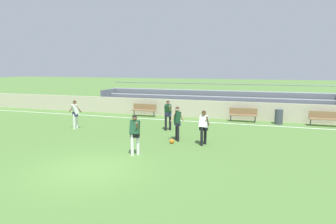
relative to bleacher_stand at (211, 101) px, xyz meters
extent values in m
plane|color=#517A38|center=(-1.77, -14.17, -0.94)|extent=(160.00, 160.00, 0.00)
cube|color=white|center=(-1.77, -3.85, -0.94)|extent=(44.00, 0.12, 0.01)
cube|color=beige|center=(-1.77, -2.22, -0.32)|extent=(48.00, 0.16, 1.24)
cube|color=#9EA3AD|center=(0.00, -1.06, -0.52)|extent=(17.98, 0.36, 0.08)
cube|color=slate|center=(0.00, -1.26, -0.73)|extent=(17.98, 0.04, 0.42)
cube|color=#9EA3AD|center=(0.00, -0.33, -0.10)|extent=(17.98, 0.36, 0.08)
cube|color=slate|center=(0.00, -0.53, -0.31)|extent=(17.98, 0.04, 0.42)
cube|color=#9EA3AD|center=(0.00, 0.39, 0.31)|extent=(17.98, 0.36, 0.08)
cube|color=slate|center=(0.00, 0.19, 0.11)|extent=(17.98, 0.04, 0.42)
cube|color=#9EA3AD|center=(0.00, 1.12, 0.73)|extent=(17.98, 0.36, 0.08)
cube|color=slate|center=(0.00, 0.92, 0.52)|extent=(17.98, 0.04, 0.42)
cube|color=slate|center=(-8.89, 0.03, -0.10)|extent=(0.20, 2.54, 1.67)
cylinder|color=slate|center=(0.00, 1.37, 1.28)|extent=(17.98, 0.06, 0.06)
cube|color=olive|center=(-4.37, -2.98, -0.49)|extent=(1.80, 0.40, 0.06)
cube|color=olive|center=(-4.37, -2.80, -0.24)|extent=(1.80, 0.05, 0.40)
cylinder|color=#47474C|center=(-5.15, -2.98, -0.72)|extent=(0.07, 0.07, 0.45)
cylinder|color=#47474C|center=(-3.59, -2.98, -0.72)|extent=(0.07, 0.07, 0.45)
cube|color=olive|center=(2.68, -2.98, -0.49)|extent=(1.80, 0.40, 0.06)
cube|color=olive|center=(2.68, -2.80, -0.24)|extent=(1.80, 0.05, 0.40)
cylinder|color=#47474C|center=(1.90, -2.98, -0.72)|extent=(0.07, 0.07, 0.45)
cylinder|color=#47474C|center=(3.46, -2.98, -0.72)|extent=(0.07, 0.07, 0.45)
cube|color=olive|center=(7.52, -2.98, -0.49)|extent=(1.80, 0.40, 0.06)
cube|color=olive|center=(7.52, -2.80, -0.24)|extent=(1.80, 0.05, 0.40)
cylinder|color=#47474C|center=(6.74, -2.98, -0.72)|extent=(0.07, 0.07, 0.45)
cylinder|color=#3D424C|center=(4.89, -3.05, -0.47)|extent=(0.50, 0.50, 0.94)
cylinder|color=black|center=(1.36, -9.75, -0.52)|extent=(0.13, 0.13, 0.83)
cylinder|color=black|center=(1.46, -9.44, -0.52)|extent=(0.13, 0.13, 0.83)
cube|color=black|center=(1.41, -9.59, -0.13)|extent=(0.39, 0.28, 0.24)
cube|color=white|center=(1.41, -9.59, 0.17)|extent=(0.44, 0.45, 0.60)
cylinder|color=brown|center=(1.21, -9.52, 0.21)|extent=(0.13, 0.34, 0.48)
cylinder|color=brown|center=(1.60, -9.66, 0.21)|extent=(0.13, 0.34, 0.48)
sphere|color=brown|center=(1.41, -9.59, 0.56)|extent=(0.21, 0.21, 0.21)
sphere|color=black|center=(1.41, -9.59, 0.58)|extent=(0.20, 0.20, 0.20)
cylinder|color=black|center=(0.08, -9.31, -0.49)|extent=(0.13, 0.13, 0.90)
cylinder|color=black|center=(-0.07, -9.02, -0.49)|extent=(0.13, 0.13, 0.90)
cube|color=#232847|center=(0.01, -9.17, -0.06)|extent=(0.39, 0.42, 0.24)
cube|color=#194228|center=(0.01, -9.17, 0.24)|extent=(0.45, 0.47, 0.58)
cylinder|color=#D6A884|center=(-0.18, -9.26, 0.28)|extent=(0.27, 0.22, 0.51)
cylinder|color=#D6A884|center=(0.19, -9.08, 0.28)|extent=(0.27, 0.22, 0.51)
sphere|color=#D6A884|center=(0.01, -9.17, 0.62)|extent=(0.21, 0.21, 0.21)
sphere|color=black|center=(0.01, -9.17, 0.64)|extent=(0.20, 0.20, 0.20)
cylinder|color=black|center=(-1.09, -6.93, -0.48)|extent=(0.13, 0.13, 0.93)
cylinder|color=black|center=(-1.28, -7.11, -0.48)|extent=(0.13, 0.13, 0.93)
cube|color=#232847|center=(-1.18, -7.02, -0.03)|extent=(0.40, 0.30, 0.24)
cube|color=#194228|center=(-1.18, -7.02, 0.27)|extent=(0.45, 0.43, 0.60)
cylinder|color=#A87A5B|center=(-1.03, -7.14, 0.30)|extent=(0.17, 0.42, 0.43)
cylinder|color=#A87A5B|center=(-1.34, -6.90, 0.30)|extent=(0.17, 0.42, 0.43)
sphere|color=#A87A5B|center=(-1.18, -7.02, 0.65)|extent=(0.21, 0.21, 0.21)
sphere|color=black|center=(-1.18, -7.02, 0.67)|extent=(0.20, 0.20, 0.20)
cylinder|color=white|center=(-1.03, -12.15, -0.50)|extent=(0.13, 0.13, 0.89)
cylinder|color=white|center=(-0.85, -11.99, -0.50)|extent=(0.13, 0.13, 0.89)
cube|color=black|center=(-0.94, -12.07, -0.07)|extent=(0.39, 0.28, 0.24)
cube|color=#194228|center=(-0.94, -12.07, 0.23)|extent=(0.44, 0.43, 0.60)
cylinder|color=brown|center=(-1.10, -11.97, 0.27)|extent=(0.14, 0.38, 0.46)
cylinder|color=brown|center=(-0.77, -12.17, 0.27)|extent=(0.14, 0.38, 0.46)
sphere|color=brown|center=(-0.94, -12.07, 0.61)|extent=(0.21, 0.21, 0.21)
sphere|color=black|center=(-0.94, -12.07, 0.63)|extent=(0.20, 0.20, 0.20)
cylinder|color=white|center=(-6.50, -8.12, -0.50)|extent=(0.13, 0.13, 0.88)
cylinder|color=white|center=(-6.45, -8.45, -0.50)|extent=(0.13, 0.13, 0.88)
cube|color=#232847|center=(-6.48, -8.29, -0.08)|extent=(0.42, 0.39, 0.24)
cube|color=white|center=(-6.48, -8.29, 0.22)|extent=(0.51, 0.51, 0.60)
cylinder|color=brown|center=(-6.27, -8.27, 0.26)|extent=(0.28, 0.35, 0.46)
cylinder|color=brown|center=(-6.68, -8.31, 0.26)|extent=(0.28, 0.35, 0.46)
sphere|color=brown|center=(-6.48, -8.29, 0.60)|extent=(0.21, 0.21, 0.21)
sphere|color=black|center=(-6.48, -8.29, 0.62)|extent=(0.20, 0.20, 0.20)
sphere|color=orange|center=(-0.06, -9.81, -0.83)|extent=(0.22, 0.22, 0.22)
camera|label=1|loc=(4.11, -23.02, 2.67)|focal=32.11mm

